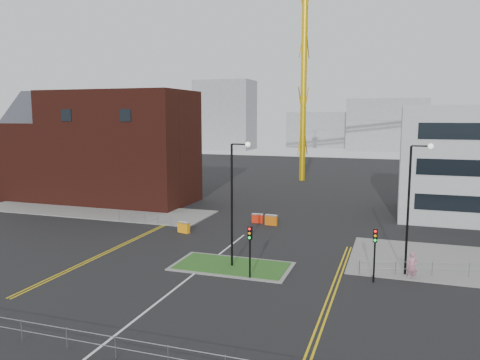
% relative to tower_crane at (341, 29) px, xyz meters
% --- Properties ---
extents(ground, '(200.00, 200.00, 0.00)m').
position_rel_tower_crane_xyz_m(ground, '(-3.68, -56.81, -24.95)').
color(ground, black).
rests_on(ground, ground).
extents(pavement_left, '(28.00, 8.00, 0.12)m').
position_rel_tower_crane_xyz_m(pavement_left, '(-23.68, -34.81, -24.89)').
color(pavement_left, slate).
rests_on(pavement_left, ground).
extents(island_kerb, '(8.60, 4.60, 0.08)m').
position_rel_tower_crane_xyz_m(island_kerb, '(-1.68, -48.81, -24.91)').
color(island_kerb, slate).
rests_on(island_kerb, ground).
extents(grass_island, '(8.00, 4.00, 0.12)m').
position_rel_tower_crane_xyz_m(grass_island, '(-1.68, -48.81, -24.89)').
color(grass_island, '#224F1A').
rests_on(grass_island, ground).
extents(brick_building, '(24.20, 10.07, 14.24)m').
position_rel_tower_crane_xyz_m(brick_building, '(-26.66, -28.81, -18.10)').
color(brick_building, '#471911').
rests_on(brick_building, ground).
extents(tower_crane, '(50.80, 17.05, 36.03)m').
position_rel_tower_crane_xyz_m(tower_crane, '(0.00, 0.00, 0.00)').
color(tower_crane, yellow).
rests_on(tower_crane, ground).
extents(streetlamp_island, '(1.46, 0.36, 9.18)m').
position_rel_tower_crane_xyz_m(streetlamp_island, '(-1.47, -48.81, -19.53)').
color(streetlamp_island, black).
rests_on(streetlamp_island, ground).
extents(streetlamp_right_near, '(1.46, 0.36, 9.18)m').
position_rel_tower_crane_xyz_m(streetlamp_right_near, '(10.53, -46.81, -19.53)').
color(streetlamp_right_near, black).
rests_on(streetlamp_right_near, ground).
extents(traffic_light_island, '(0.28, 0.33, 3.65)m').
position_rel_tower_crane_xyz_m(traffic_light_island, '(0.32, -50.83, -22.38)').
color(traffic_light_island, black).
rests_on(traffic_light_island, ground).
extents(traffic_light_right, '(0.28, 0.33, 3.65)m').
position_rel_tower_crane_xyz_m(traffic_light_right, '(8.32, -48.83, -22.38)').
color(traffic_light_right, black).
rests_on(traffic_light_right, ground).
extents(railing_front, '(24.05, 0.05, 1.10)m').
position_rel_tower_crane_xyz_m(railing_front, '(-3.68, -62.81, -24.16)').
color(railing_front, gray).
rests_on(railing_front, ground).
extents(railing_left, '(6.05, 0.05, 1.10)m').
position_rel_tower_crane_xyz_m(railing_left, '(-14.68, -38.81, -24.20)').
color(railing_left, gray).
rests_on(railing_left, ground).
extents(centre_line, '(0.15, 30.00, 0.01)m').
position_rel_tower_crane_xyz_m(centre_line, '(-3.68, -54.81, -24.94)').
color(centre_line, silver).
rests_on(centre_line, ground).
extents(yellow_left_a, '(0.12, 24.00, 0.01)m').
position_rel_tower_crane_xyz_m(yellow_left_a, '(-12.68, -46.81, -24.94)').
color(yellow_left_a, gold).
rests_on(yellow_left_a, ground).
extents(yellow_left_b, '(0.12, 24.00, 0.01)m').
position_rel_tower_crane_xyz_m(yellow_left_b, '(-12.38, -46.81, -24.94)').
color(yellow_left_b, gold).
rests_on(yellow_left_b, ground).
extents(yellow_right_a, '(0.12, 20.00, 0.01)m').
position_rel_tower_crane_xyz_m(yellow_right_a, '(5.82, -50.81, -24.94)').
color(yellow_right_a, gold).
rests_on(yellow_right_a, ground).
extents(yellow_right_b, '(0.12, 20.00, 0.01)m').
position_rel_tower_crane_xyz_m(yellow_right_b, '(6.12, -50.81, -24.94)').
color(yellow_right_b, gold).
rests_on(yellow_right_b, ground).
extents(skyline_a, '(18.00, 12.00, 22.00)m').
position_rel_tower_crane_xyz_m(skyline_a, '(-43.68, 63.19, -13.95)').
color(skyline_a, gray).
rests_on(skyline_a, ground).
extents(skyline_b, '(24.00, 12.00, 16.00)m').
position_rel_tower_crane_xyz_m(skyline_b, '(6.32, 73.19, -16.95)').
color(skyline_b, gray).
rests_on(skyline_b, ground).
extents(skyline_d, '(30.00, 12.00, 12.00)m').
position_rel_tower_crane_xyz_m(skyline_d, '(-11.68, 83.19, -18.95)').
color(skyline_d, gray).
rests_on(skyline_d, ground).
extents(pedestrian, '(0.75, 0.52, 1.96)m').
position_rel_tower_crane_xyz_m(pedestrian, '(10.73, -47.61, -23.97)').
color(pedestrian, '#BE7B8C').
rests_on(pedestrian, ground).
extents(barrier_left, '(1.29, 0.75, 1.03)m').
position_rel_tower_crane_xyz_m(barrier_left, '(-9.36, -40.81, -24.39)').
color(barrier_left, '#FF9B0E').
rests_on(barrier_left, ground).
extents(barrier_mid, '(1.30, 0.56, 1.06)m').
position_rel_tower_crane_xyz_m(barrier_mid, '(-2.29, -35.22, -24.37)').
color(barrier_mid, '#CF5F0B').
rests_on(barrier_mid, ground).
extents(barrier_right, '(1.16, 0.46, 0.96)m').
position_rel_tower_crane_xyz_m(barrier_right, '(-3.90, -34.68, -24.43)').
color(barrier_right, red).
rests_on(barrier_right, ground).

